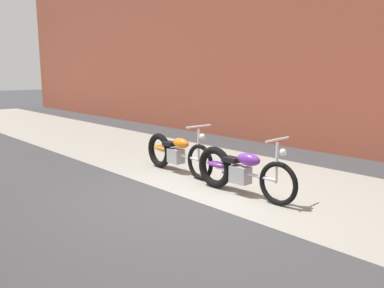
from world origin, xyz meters
name	(u,v)px	position (x,y,z in m)	size (l,w,h in m)	color
ground_plane	(189,199)	(0.00, 0.00, 0.00)	(80.00, 80.00, 0.00)	#38383A
sidewalk_slab	(258,179)	(0.00, 1.75, 0.00)	(36.00, 3.50, 0.01)	gray
brick_building_wall	(355,27)	(0.00, 5.20, 3.02)	(36.00, 0.50, 6.03)	brown
motorcycle_orange	(174,152)	(-1.52, 0.95, 0.40)	(2.01, 0.58, 1.03)	black
motorcycle_purple	(237,170)	(0.31, 0.78, 0.40)	(2.01, 0.58, 1.03)	black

